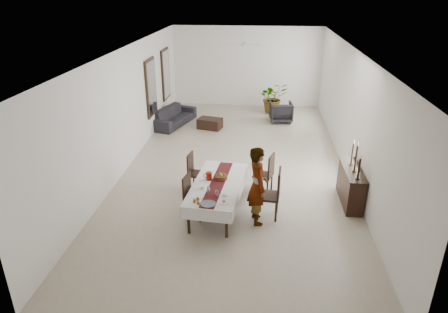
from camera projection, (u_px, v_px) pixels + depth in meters
floor at (236, 164)px, 11.38m from camera, size 6.00×12.00×0.00m
ceiling at (238, 49)px, 10.10m from camera, size 6.00×12.00×0.02m
wall_back at (247, 67)px, 16.21m from camera, size 6.00×0.02×3.20m
wall_front at (207, 242)px, 5.26m from camera, size 6.00×0.02×3.20m
wall_left at (129, 107)px, 11.00m from camera, size 0.02×12.00×3.20m
wall_right at (351, 113)px, 10.47m from camera, size 0.02×12.00×3.20m
dining_table_top at (218, 184)px, 8.82m from camera, size 1.09×2.21×0.04m
table_leg_fl at (189, 220)px, 8.10m from camera, size 0.07×0.07×0.62m
table_leg_fr at (227, 224)px, 7.97m from camera, size 0.07×0.07×0.62m
table_leg_bl at (210, 176)px, 9.93m from camera, size 0.07×0.07×0.62m
table_leg_br at (242, 179)px, 9.80m from camera, size 0.07×0.07×0.62m
tablecloth_top at (218, 183)px, 8.81m from camera, size 1.26×2.39×0.01m
tablecloth_drape_left at (195, 186)px, 8.95m from camera, size 0.22×2.29×0.27m
tablecloth_drape_right at (241, 191)px, 8.77m from camera, size 0.22×2.29×0.27m
tablecloth_drape_near at (206, 216)px, 7.83m from camera, size 1.05×0.11×0.27m
tablecloth_drape_far at (227, 167)px, 9.89m from camera, size 1.05×0.11×0.27m
table_runner at (218, 183)px, 8.80m from camera, size 0.52×2.25×0.00m
red_pitcher at (209, 176)px, 8.93m from camera, size 0.15×0.15×0.18m
pitcher_handle at (206, 176)px, 8.94m from camera, size 0.11×0.03×0.11m
wine_glass_near at (217, 193)px, 8.23m from camera, size 0.06×0.06×0.15m
wine_glass_mid at (209, 190)px, 8.35m from camera, size 0.06×0.06×0.15m
teacup_right at (225, 195)px, 8.27m from camera, size 0.08×0.08×0.05m
saucer_right at (225, 196)px, 8.27m from camera, size 0.13×0.13×0.01m
teacup_left at (202, 188)px, 8.56m from camera, size 0.08×0.08×0.05m
saucer_left at (202, 188)px, 8.57m from camera, size 0.13×0.13×0.01m
plate_near_right at (224, 202)px, 8.03m from camera, size 0.21×0.21×0.01m
bread_near_right at (224, 201)px, 8.02m from camera, size 0.08×0.08×0.08m
plate_near_left at (198, 196)px, 8.25m from camera, size 0.21×0.21×0.01m
plate_far_left at (210, 172)px, 9.29m from camera, size 0.21×0.21×0.01m
serving_tray at (208, 204)px, 7.96m from camera, size 0.32×0.32×0.02m
jam_jar_a at (198, 203)px, 7.96m from camera, size 0.06×0.06×0.07m
jam_jar_b at (195, 201)px, 8.02m from camera, size 0.06×0.06×0.07m
jam_jar_c at (198, 199)px, 8.09m from camera, size 0.06×0.06×0.07m
fruit_basket at (221, 177)px, 8.98m from camera, size 0.27×0.27×0.09m
fruit_red at (223, 174)px, 8.96m from camera, size 0.08×0.08×0.08m
fruit_green at (220, 174)px, 8.98m from camera, size 0.07×0.07×0.07m
fruit_yellow at (221, 175)px, 8.91m from camera, size 0.07×0.07×0.07m
chair_right_near_seat at (268, 196)px, 8.64m from camera, size 0.52×0.52×0.05m
chair_right_near_leg_fl at (276, 212)px, 8.53m from camera, size 0.05×0.05×0.47m
chair_right_near_leg_fr at (277, 203)px, 8.88m from camera, size 0.05×0.05×0.47m
chair_right_near_leg_bl at (258, 210)px, 8.60m from camera, size 0.05×0.05×0.47m
chair_right_near_leg_br at (260, 201)px, 8.95m from camera, size 0.05×0.05×0.47m
chair_right_near_back at (279, 183)px, 8.47m from camera, size 0.09×0.48×0.61m
chair_right_far_seat at (263, 175)px, 9.70m from camera, size 0.54×0.54×0.05m
chair_right_far_leg_fl at (267, 188)px, 9.58m from camera, size 0.05×0.05×0.42m
chair_right_far_leg_fr at (272, 182)px, 9.87m from camera, size 0.05×0.05×0.42m
chair_right_far_leg_bl at (254, 185)px, 9.71m from camera, size 0.05×0.05×0.42m
chair_right_far_leg_br at (258, 180)px, 10.00m from camera, size 0.05×0.05×0.42m
chair_right_far_back at (271, 166)px, 9.51m from camera, size 0.17×0.42×0.54m
chair_left_near_seat at (195, 199)px, 8.64m from camera, size 0.49×0.49×0.05m
chair_left_near_leg_fl at (191, 203)px, 8.93m from camera, size 0.05×0.05×0.41m
chair_left_near_leg_fr at (185, 211)px, 8.63m from camera, size 0.05×0.05×0.41m
chair_left_near_leg_bl at (206, 206)px, 8.84m from camera, size 0.05×0.05×0.41m
chair_left_near_leg_br at (200, 213)px, 8.54m from camera, size 0.05×0.05×0.41m
chair_left_near_back at (187, 186)px, 8.58m from camera, size 0.12×0.42×0.53m
chair_left_far_seat at (198, 174)px, 9.81m from camera, size 0.46×0.46×0.05m
chair_left_far_leg_fl at (194, 178)px, 10.08m from camera, size 0.05×0.05×0.40m
chair_left_far_leg_fr at (189, 184)px, 9.79m from camera, size 0.05×0.05×0.40m
chair_left_far_leg_bl at (206, 180)px, 10.00m from camera, size 0.05×0.05×0.40m
chair_left_far_leg_br at (202, 186)px, 9.71m from camera, size 0.05×0.05×0.40m
chair_left_far_back at (190, 163)px, 9.74m from camera, size 0.10×0.40×0.51m
woman at (258, 186)px, 8.31m from camera, size 0.55×0.71×1.72m
sideboard_body at (350, 186)px, 9.24m from camera, size 0.37×1.37×0.82m
sideboard_top at (353, 170)px, 9.07m from camera, size 0.40×1.43×0.03m
candlestick_near_base at (358, 178)px, 8.60m from camera, size 0.09×0.09×0.03m
candlestick_near_shaft at (359, 168)px, 8.50m from camera, size 0.05×0.05×0.46m
candlestick_near_candle at (361, 157)px, 8.40m from camera, size 0.03×0.03×0.07m
candlestick_mid_base at (354, 171)px, 8.93m from camera, size 0.09×0.09×0.03m
candlestick_mid_shaft at (356, 158)px, 8.81m from camera, size 0.05×0.05×0.60m
candlestick_mid_candle at (358, 144)px, 8.67m from camera, size 0.03×0.03×0.07m
candlestick_far_base at (351, 164)px, 9.27m from camera, size 0.09×0.09×0.03m
candlestick_far_shaft at (352, 154)px, 9.16m from camera, size 0.05×0.05×0.50m
candlestick_far_candle at (354, 142)px, 9.05m from camera, size 0.03×0.03×0.07m
sofa at (174, 116)px, 14.43m from camera, size 1.41×2.25×0.61m
armchair at (281, 112)px, 14.70m from camera, size 0.87×0.89×0.73m
coffee_table at (210, 123)px, 14.08m from camera, size 0.92×0.73×0.36m
potted_plant at (273, 97)px, 15.70m from camera, size 1.32×1.23×1.19m
mirror_frame_near at (151, 88)px, 13.01m from camera, size 0.06×1.05×1.85m
mirror_glass_near at (152, 88)px, 13.00m from camera, size 0.01×0.90×1.70m
mirror_frame_far at (166, 74)px, 14.92m from camera, size 0.06×1.05×1.85m
mirror_glass_far at (167, 74)px, 14.92m from camera, size 0.01×0.90×1.70m
fan_rod at (244, 38)px, 12.88m from camera, size 0.04×0.04×0.20m
fan_hub at (244, 44)px, 12.96m from camera, size 0.16×0.16×0.08m
fan_blade_n at (244, 43)px, 13.27m from camera, size 0.10×0.55×0.01m
fan_blade_s at (243, 46)px, 12.64m from camera, size 0.10×0.55×0.01m
fan_blade_e at (254, 45)px, 12.92m from camera, size 0.55×0.10×0.01m
fan_blade_w at (233, 44)px, 12.99m from camera, size 0.55×0.10×0.01m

